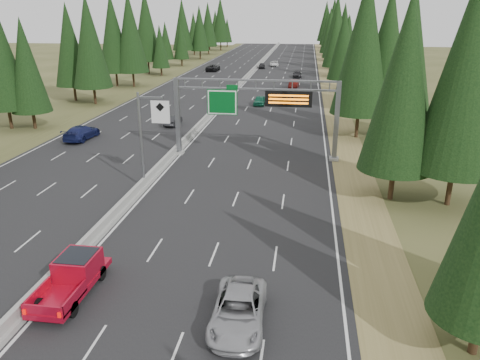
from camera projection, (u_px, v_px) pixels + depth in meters
name	position (u px, v px, depth m)	size (l,w,h in m)	color
road	(238.00, 88.00, 90.67)	(32.00, 260.00, 0.08)	black
shoulder_right	(331.00, 90.00, 88.35)	(3.60, 260.00, 0.06)	olive
shoulder_left	(149.00, 86.00, 93.00)	(3.60, 260.00, 0.06)	#414620
median_barrier	(238.00, 86.00, 90.54)	(0.70, 260.00, 0.85)	gray
sign_gantry	(262.00, 107.00, 45.72)	(16.75, 0.98, 7.80)	slate
hov_sign_pole	(147.00, 134.00, 37.76)	(2.80, 0.50, 8.00)	slate
tree_row_right	(359.00, 40.00, 81.25)	(12.13, 237.11, 18.40)	black
tree_row_left	(108.00, 39.00, 82.56)	(11.73, 236.95, 18.95)	black
silver_minivan	(238.00, 310.00, 22.00)	(2.48, 5.38, 1.50)	#9D9DA1
red_pickup	(75.00, 273.00, 24.59)	(2.04, 5.70, 1.86)	black
car_ahead_green	(260.00, 100.00, 73.76)	(1.69, 4.20, 1.43)	#145A3F
car_ahead_dkred	(294.00, 84.00, 89.54)	(1.68, 4.82, 1.59)	#510E0B
car_ahead_dkgrey	(297.00, 74.00, 104.43)	(1.92, 4.72, 1.37)	black
car_ahead_white	(274.00, 64.00, 125.60)	(2.18, 4.73, 1.32)	white
car_ahead_far	(262.00, 66.00, 120.94)	(1.63, 4.04, 1.38)	black
car_onc_near	(173.00, 120.00, 60.60)	(1.39, 3.97, 1.31)	black
car_onc_blue	(81.00, 132.00, 53.92)	(2.28, 5.60, 1.63)	#171E52
car_onc_white	(215.00, 98.00, 76.56)	(1.52, 3.78, 1.29)	#B4B4B4
car_onc_far	(213.00, 68.00, 115.56)	(2.69, 5.82, 1.62)	black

